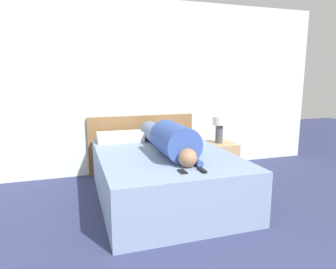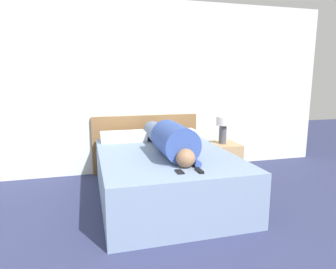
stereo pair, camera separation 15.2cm
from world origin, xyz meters
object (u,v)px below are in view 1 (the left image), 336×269
at_px(bed, 164,176).
at_px(cell_phone, 182,172).
at_px(tv_remote, 202,170).
at_px(nightstand, 218,159).
at_px(pillow_second, 173,134).
at_px(table_lamp, 219,126).
at_px(pillow_near_headboard, 120,137).
at_px(person_lying, 168,139).

height_order(bed, cell_phone, cell_phone).
relative_size(bed, tv_remote, 13.76).
bearing_deg(tv_remote, nightstand, 57.09).
xyz_separation_m(bed, pillow_second, (0.39, 0.82, 0.34)).
xyz_separation_m(table_lamp, tv_remote, (-0.91, -1.40, -0.17)).
height_order(nightstand, tv_remote, tv_remote).
xyz_separation_m(pillow_near_headboard, tv_remote, (0.52, -1.62, -0.05)).
height_order(table_lamp, cell_phone, table_lamp).
xyz_separation_m(bed, cell_phone, (-0.05, -0.77, 0.29)).
bearing_deg(person_lying, pillow_near_headboard, 118.06).
height_order(bed, nightstand, bed).
bearing_deg(nightstand, tv_remote, -122.91).
relative_size(person_lying, pillow_second, 2.76).
distance_m(table_lamp, cell_phone, 1.77).
relative_size(pillow_second, tv_remote, 4.00).
relative_size(pillow_near_headboard, pillow_second, 1.05).
bearing_deg(table_lamp, tv_remote, -122.91).
height_order(bed, person_lying, person_lying).
xyz_separation_m(nightstand, pillow_near_headboard, (-1.43, 0.22, 0.39)).
distance_m(person_lying, pillow_near_headboard, 0.94).
xyz_separation_m(pillow_near_headboard, cell_phone, (0.33, -1.59, -0.06)).
relative_size(table_lamp, tv_remote, 2.67).
distance_m(nightstand, tv_remote, 1.71).
relative_size(table_lamp, cell_phone, 3.08).
height_order(person_lying, pillow_second, person_lying).
relative_size(person_lying, cell_phone, 12.77).
bearing_deg(table_lamp, bed, -149.78).
bearing_deg(table_lamp, person_lying, -148.36).
bearing_deg(tv_remote, cell_phone, 171.29).
bearing_deg(nightstand, person_lying, -148.36).
xyz_separation_m(person_lying, tv_remote, (0.08, -0.79, -0.15)).
bearing_deg(cell_phone, tv_remote, -8.71).
bearing_deg(table_lamp, nightstand, -116.57).
height_order(pillow_near_headboard, tv_remote, pillow_near_headboard).
height_order(tv_remote, cell_phone, tv_remote).
xyz_separation_m(tv_remote, cell_phone, (-0.19, 0.03, -0.01)).
distance_m(bed, pillow_second, 0.97).
height_order(bed, pillow_near_headboard, pillow_near_headboard).
distance_m(bed, nightstand, 1.21).
distance_m(nightstand, pillow_near_headboard, 1.50).
xyz_separation_m(bed, pillow_near_headboard, (-0.39, 0.82, 0.35)).
relative_size(table_lamp, person_lying, 0.24).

